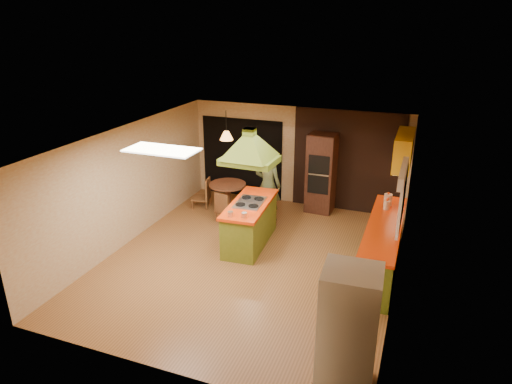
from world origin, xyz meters
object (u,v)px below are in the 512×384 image
at_px(kitchen_island, 250,223).
at_px(wall_oven, 321,173).
at_px(canister_large, 388,200).
at_px(dining_table, 228,191).
at_px(man, 268,185).
at_px(refrigerator, 348,331).

bearing_deg(kitchen_island, wall_oven, 62.72).
bearing_deg(wall_oven, canister_large, -35.68).
xyz_separation_m(kitchen_island, dining_table, (-1.18, 1.52, 0.00)).
height_order(kitchen_island, wall_oven, wall_oven).
height_order(man, refrigerator, man).
relative_size(kitchen_island, canister_large, 7.98).
xyz_separation_m(kitchen_island, wall_oven, (0.98, 2.27, 0.51)).
bearing_deg(refrigerator, wall_oven, 103.28).
relative_size(kitchen_island, wall_oven, 0.98).
bearing_deg(man, refrigerator, 125.34).
xyz_separation_m(kitchen_island, canister_large, (2.68, 0.91, 0.57)).
distance_m(kitchen_island, refrigerator, 4.25).
bearing_deg(dining_table, canister_large, -9.00).
relative_size(man, canister_large, 7.24).
distance_m(man, dining_table, 1.22).
xyz_separation_m(refrigerator, canister_large, (0.06, 4.23, 0.18)).
bearing_deg(refrigerator, dining_table, 125.10).
height_order(kitchen_island, man, man).
distance_m(kitchen_island, wall_oven, 2.52).
bearing_deg(man, wall_oven, -131.21).
relative_size(wall_oven, canister_large, 8.15).
bearing_deg(kitchen_island, refrigerator, -55.60).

